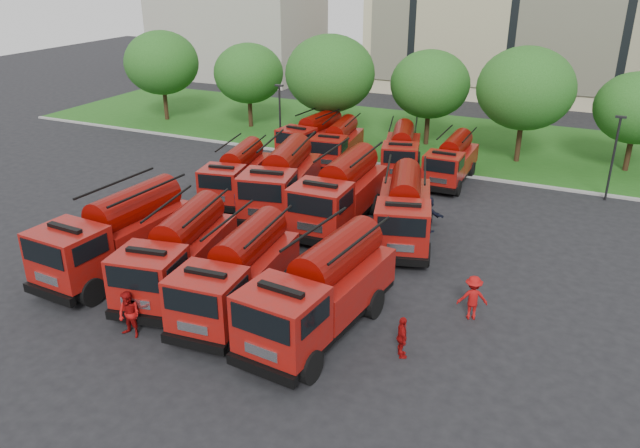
# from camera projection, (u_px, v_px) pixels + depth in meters

# --- Properties ---
(ground) EXTENTS (140.00, 140.00, 0.00)m
(ground) POSITION_uv_depth(u_px,v_px,m) (296.00, 286.00, 27.63)
(ground) COLOR black
(ground) RESTS_ON ground
(lawn) EXTENTS (70.00, 16.00, 0.12)m
(lawn) POSITION_uv_depth(u_px,v_px,m) (445.00, 140.00, 49.25)
(lawn) COLOR #1B4E14
(lawn) RESTS_ON ground
(curb) EXTENTS (70.00, 0.30, 0.14)m
(curb) POSITION_uv_depth(u_px,v_px,m) (415.00, 169.00, 42.50)
(curb) COLOR gray
(curb) RESTS_ON ground
(side_building) EXTENTS (18.00, 12.00, 10.00)m
(side_building) POSITION_uv_depth(u_px,v_px,m) (238.00, 33.00, 73.87)
(side_building) COLOR #9C978A
(side_building) RESTS_ON ground
(tree_0) EXTENTS (6.30, 6.30, 7.70)m
(tree_0) POSITION_uv_depth(u_px,v_px,m) (162.00, 63.00, 53.23)
(tree_0) COLOR #382314
(tree_0) RESTS_ON ground
(tree_1) EXTENTS (5.71, 5.71, 6.98)m
(tree_1) POSITION_uv_depth(u_px,v_px,m) (249.00, 73.00, 51.15)
(tree_1) COLOR #382314
(tree_1) RESTS_ON ground
(tree_2) EXTENTS (6.72, 6.72, 8.22)m
(tree_2) POSITION_uv_depth(u_px,v_px,m) (330.00, 73.00, 46.49)
(tree_2) COLOR #382314
(tree_2) RESTS_ON ground
(tree_3) EXTENTS (5.88, 5.88, 7.19)m
(tree_3) POSITION_uv_depth(u_px,v_px,m) (430.00, 84.00, 46.13)
(tree_3) COLOR #382314
(tree_3) RESTS_ON ground
(tree_4) EXTENTS (6.55, 6.55, 8.01)m
(tree_4) POSITION_uv_depth(u_px,v_px,m) (526.00, 88.00, 41.96)
(tree_4) COLOR #382314
(tree_4) RESTS_ON ground
(tree_5) EXTENTS (5.46, 5.46, 6.68)m
(tree_5) POSITION_uv_depth(u_px,v_px,m) (638.00, 108.00, 40.44)
(tree_5) COLOR #382314
(tree_5) RESTS_ON ground
(lamp_post_0) EXTENTS (0.60, 0.25, 5.11)m
(lamp_post_0) POSITION_uv_depth(u_px,v_px,m) (280.00, 116.00, 44.66)
(lamp_post_0) COLOR black
(lamp_post_0) RESTS_ON ground
(lamp_post_1) EXTENTS (0.60, 0.25, 5.11)m
(lamp_post_1) POSITION_uv_depth(u_px,v_px,m) (614.00, 153.00, 36.16)
(lamp_post_1) COLOR black
(lamp_post_1) RESTS_ON ground
(fire_truck_0) EXTENTS (3.37, 8.19, 3.65)m
(fire_truck_0) POSITION_uv_depth(u_px,v_px,m) (117.00, 234.00, 28.32)
(fire_truck_0) COLOR black
(fire_truck_0) RESTS_ON ground
(fire_truck_1) EXTENTS (3.81, 7.78, 3.39)m
(fire_truck_1) POSITION_uv_depth(u_px,v_px,m) (178.00, 253.00, 26.83)
(fire_truck_1) COLOR black
(fire_truck_1) RESTS_ON ground
(fire_truck_2) EXTENTS (3.21, 7.58, 3.36)m
(fire_truck_2) POSITION_uv_depth(u_px,v_px,m) (238.00, 273.00, 25.16)
(fire_truck_2) COLOR black
(fire_truck_2) RESTS_ON ground
(fire_truck_3) EXTENTS (3.57, 8.19, 3.62)m
(fire_truck_3) POSITION_uv_depth(u_px,v_px,m) (321.00, 290.00, 23.59)
(fire_truck_3) COLOR black
(fire_truck_3) RESTS_ON ground
(fire_truck_4) EXTENTS (3.46, 6.92, 3.01)m
(fire_truck_4) POSITION_uv_depth(u_px,v_px,m) (237.00, 173.00, 37.18)
(fire_truck_4) COLOR black
(fire_truck_4) RESTS_ON ground
(fire_truck_5) EXTENTS (4.22, 8.30, 3.61)m
(fire_truck_5) POSITION_uv_depth(u_px,v_px,m) (282.00, 180.00, 35.20)
(fire_truck_5) COLOR black
(fire_truck_5) RESTS_ON ground
(fire_truck_6) EXTENTS (3.10, 8.09, 3.65)m
(fire_truck_6) POSITION_uv_depth(u_px,v_px,m) (340.00, 192.00, 33.28)
(fire_truck_6) COLOR black
(fire_truck_6) RESTS_ON ground
(fire_truck_7) EXTENTS (4.47, 7.85, 3.39)m
(fire_truck_7) POSITION_uv_depth(u_px,v_px,m) (404.00, 209.00, 31.39)
(fire_truck_7) COLOR black
(fire_truck_7) RESTS_ON ground
(fire_truck_8) EXTENTS (2.99, 6.84, 3.02)m
(fire_truck_8) POSITION_uv_depth(u_px,v_px,m) (313.00, 136.00, 44.81)
(fire_truck_8) COLOR black
(fire_truck_8) RESTS_ON ground
(fire_truck_9) EXTENTS (2.95, 6.58, 2.89)m
(fire_truck_9) POSITION_uv_depth(u_px,v_px,m) (338.00, 143.00, 43.26)
(fire_truck_9) COLOR black
(fire_truck_9) RESTS_ON ground
(fire_truck_10) EXTENTS (3.88, 6.96, 3.01)m
(fire_truck_10) POSITION_uv_depth(u_px,v_px,m) (402.00, 151.00, 41.42)
(fire_truck_10) COLOR black
(fire_truck_10) RESTS_ON ground
(fire_truck_11) EXTENTS (2.36, 6.38, 2.90)m
(fire_truck_11) POSITION_uv_depth(u_px,v_px,m) (451.00, 160.00, 39.71)
(fire_truck_11) COLOR black
(fire_truck_11) RESTS_ON ground
(firefighter_0) EXTENTS (0.73, 0.60, 1.77)m
(firefighter_0) POSITION_uv_depth(u_px,v_px,m) (248.00, 329.00, 24.46)
(firefighter_0) COLOR #930B0B
(firefighter_0) RESTS_ON ground
(firefighter_1) EXTENTS (0.95, 0.54, 1.91)m
(firefighter_1) POSITION_uv_depth(u_px,v_px,m) (132.00, 336.00, 23.99)
(firefighter_1) COLOR #930B0B
(firefighter_1) RESTS_ON ground
(firefighter_2) EXTENTS (0.95, 1.11, 1.65)m
(firefighter_2) POSITION_uv_depth(u_px,v_px,m) (401.00, 356.00, 22.77)
(firefighter_2) COLOR #930B0B
(firefighter_2) RESTS_ON ground
(firefighter_3) EXTENTS (1.36, 1.02, 1.88)m
(firefighter_3) POSITION_uv_depth(u_px,v_px,m) (470.00, 318.00, 25.19)
(firefighter_3) COLOR #930B0B
(firefighter_3) RESTS_ON ground
(firefighter_4) EXTENTS (0.84, 0.93, 1.59)m
(firefighter_4) POSITION_uv_depth(u_px,v_px,m) (239.00, 220.00, 34.55)
(firefighter_4) COLOR black
(firefighter_4) RESTS_ON ground
(firefighter_5) EXTENTS (1.90, 1.50, 1.89)m
(firefighter_5) POSITION_uv_depth(u_px,v_px,m) (427.00, 230.00, 33.18)
(firefighter_5) COLOR black
(firefighter_5) RESTS_ON ground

